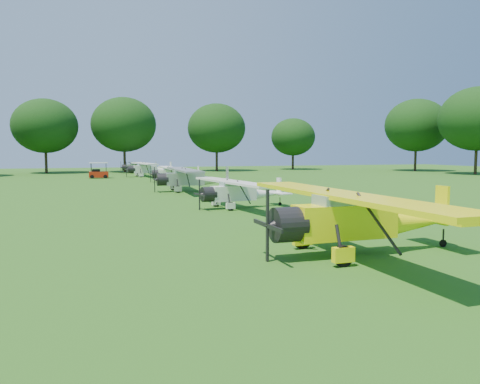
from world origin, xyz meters
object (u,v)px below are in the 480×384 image
(aircraft_3, at_px, (240,190))
(aircraft_6, at_px, (148,168))
(aircraft_4, at_px, (191,177))
(golf_cart, at_px, (98,173))
(aircraft_7, at_px, (138,166))
(aircraft_5, at_px, (174,172))
(aircraft_2, at_px, (359,215))

(aircraft_3, xyz_separation_m, aircraft_6, (-1.19, 38.65, 0.13))
(aircraft_3, bearing_deg, aircraft_6, 83.73)
(aircraft_3, xyz_separation_m, aircraft_4, (-0.47, 13.01, 0.19))
(golf_cart, bearing_deg, aircraft_7, 66.23)
(aircraft_7, bearing_deg, golf_cart, -117.28)
(aircraft_4, bearing_deg, aircraft_7, 93.12)
(aircraft_5, distance_m, aircraft_6, 12.34)
(aircraft_6, height_order, golf_cart, aircraft_6)
(aircraft_6, bearing_deg, aircraft_7, 85.09)
(aircraft_4, distance_m, golf_cart, 24.99)
(aircraft_4, xyz_separation_m, aircraft_7, (-1.02, 37.04, -0.19))
(aircraft_6, bearing_deg, aircraft_5, -89.19)
(aircraft_2, relative_size, aircraft_4, 1.07)
(aircraft_7, relative_size, golf_cart, 3.80)
(golf_cart, bearing_deg, aircraft_4, -69.74)
(aircraft_2, height_order, aircraft_7, aircraft_2)
(aircraft_5, bearing_deg, aircraft_4, -93.43)
(aircraft_4, xyz_separation_m, aircraft_6, (-0.72, 25.64, -0.06))
(aircraft_5, bearing_deg, aircraft_6, 97.27)
(aircraft_5, distance_m, golf_cart, 13.38)
(aircraft_2, bearing_deg, aircraft_4, 89.35)
(aircraft_5, relative_size, aircraft_6, 0.89)
(aircraft_6, bearing_deg, aircraft_3, -94.62)
(aircraft_3, xyz_separation_m, golf_cart, (-8.05, 36.82, -0.41))
(aircraft_6, height_order, aircraft_7, aircraft_6)
(aircraft_5, height_order, golf_cart, golf_cart)
(aircraft_2, bearing_deg, aircraft_3, 88.05)
(aircraft_6, distance_m, golf_cart, 7.12)
(aircraft_2, distance_m, aircraft_4, 27.23)
(aircraft_2, distance_m, golf_cart, 51.65)
(aircraft_2, height_order, aircraft_4, aircraft_2)
(aircraft_5, height_order, aircraft_6, aircraft_6)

